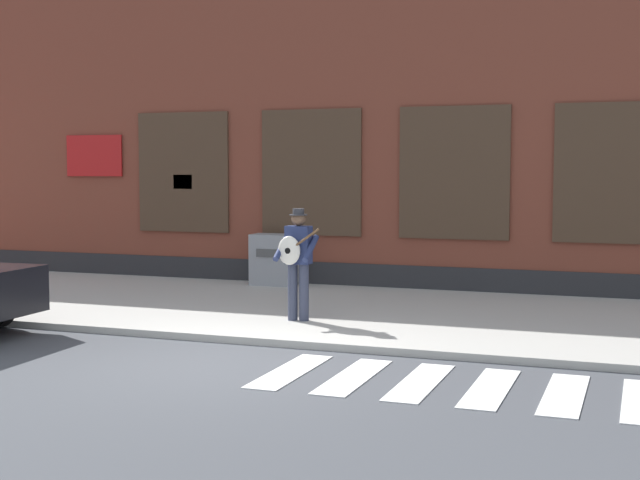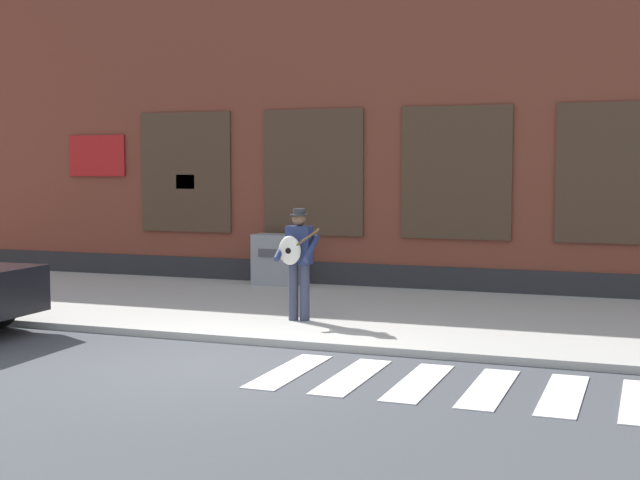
# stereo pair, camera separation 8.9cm
# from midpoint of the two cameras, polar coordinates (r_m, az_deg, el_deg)

# --- Properties ---
(ground_plane) EXTENTS (160.00, 160.00, 0.00)m
(ground_plane) POSITION_cam_midpoint_polar(r_m,az_deg,el_deg) (11.24, -5.98, -7.93)
(ground_plane) COLOR #424449
(sidewalk) EXTENTS (28.00, 5.70, 0.10)m
(sidewalk) POSITION_cam_midpoint_polar(r_m,az_deg,el_deg) (14.92, 1.04, -4.58)
(sidewalk) COLOR #ADAAA3
(sidewalk) RESTS_ON ground
(building_backdrop) EXTENTS (28.00, 4.06, 7.60)m
(building_backdrop) POSITION_cam_midpoint_polar(r_m,az_deg,el_deg) (19.41, 5.89, 8.61)
(building_backdrop) COLOR brown
(building_backdrop) RESTS_ON ground
(crosswalk) EXTENTS (5.20, 1.90, 0.01)m
(crosswalk) POSITION_cam_midpoint_polar(r_m,az_deg,el_deg) (10.16, 11.01, -9.31)
(crosswalk) COLOR silver
(crosswalk) RESTS_ON ground
(busker) EXTENTS (0.70, 0.52, 1.72)m
(busker) POSITION_cam_midpoint_polar(r_m,az_deg,el_deg) (13.57, -1.25, -1.10)
(busker) COLOR #33384C
(busker) RESTS_ON sidewalk
(utility_box) EXTENTS (0.88, 0.55, 1.02)m
(utility_box) POSITION_cam_midpoint_polar(r_m,az_deg,el_deg) (17.82, -2.69, -1.26)
(utility_box) COLOR gray
(utility_box) RESTS_ON sidewalk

